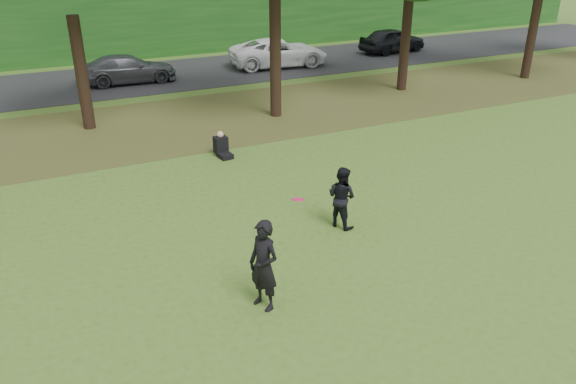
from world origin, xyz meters
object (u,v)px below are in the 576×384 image
object	(u,v)px
player_right	(342,197)
seated_person	(222,147)
player_left	(264,266)
frisbee	(298,199)

from	to	relation	value
player_right	seated_person	world-z (taller)	player_right
player_left	seated_person	xyz separation A→B (m)	(1.98, 8.14, -0.64)
seated_person	frisbee	bearing A→B (deg)	-102.57
player_left	frisbee	size ratio (longest dim) A/B	6.74
frisbee	seated_person	size ratio (longest dim) A/B	0.34
player_left	seated_person	size ratio (longest dim) A/B	2.28
frisbee	player_left	bearing A→B (deg)	-145.50
frisbee	seated_person	xyz separation A→B (m)	(0.87, 7.38, -1.49)
player_left	seated_person	world-z (taller)	player_left
player_left	player_right	world-z (taller)	player_left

